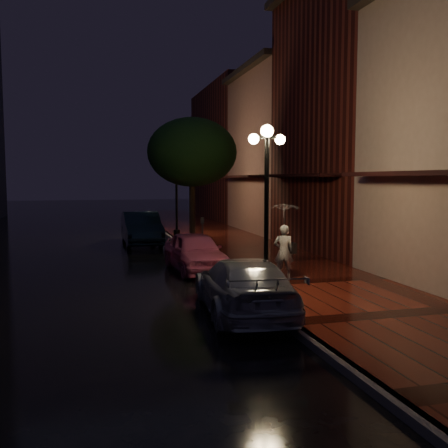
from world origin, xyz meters
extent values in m
plane|color=black|center=(0.00, 0.00, 0.00)|extent=(120.00, 120.00, 0.00)
cube|color=#40110B|center=(2.25, 0.00, 0.07)|extent=(4.50, 60.00, 0.15)
cube|color=#595451|center=(0.00, 0.00, 0.07)|extent=(0.25, 60.00, 0.15)
cube|color=#511914|center=(7.00, 2.00, 5.50)|extent=(5.00, 8.00, 11.00)
cube|color=#8C5951|center=(7.00, 10.00, 4.50)|extent=(5.00, 8.00, 9.00)
cube|color=#511914|center=(7.00, 20.00, 5.00)|extent=(5.00, 12.00, 10.00)
cylinder|color=black|center=(0.35, -5.00, 2.15)|extent=(0.12, 0.12, 4.00)
cylinder|color=black|center=(0.35, -5.00, 0.30)|extent=(0.36, 0.36, 0.30)
cube|color=black|center=(0.35, -5.00, 4.15)|extent=(0.70, 0.08, 0.08)
sphere|color=#FDE197|center=(0.35, -5.00, 4.30)|extent=(0.32, 0.32, 0.32)
sphere|color=#FDE197|center=(0.00, -5.00, 4.10)|extent=(0.26, 0.26, 0.26)
sphere|color=#FDE197|center=(0.70, -5.00, 4.10)|extent=(0.26, 0.26, 0.26)
cylinder|color=black|center=(0.35, 9.00, 2.15)|extent=(0.12, 0.12, 4.00)
cylinder|color=black|center=(0.35, 9.00, 0.30)|extent=(0.36, 0.36, 0.30)
cube|color=black|center=(0.35, 9.00, 4.15)|extent=(0.70, 0.08, 0.08)
sphere|color=#FDE197|center=(0.35, 9.00, 4.30)|extent=(0.32, 0.32, 0.32)
sphere|color=#FDE197|center=(0.00, 9.00, 4.10)|extent=(0.26, 0.26, 0.26)
sphere|color=#FDE197|center=(0.70, 9.00, 4.10)|extent=(0.26, 0.26, 0.26)
cylinder|color=black|center=(0.60, 6.00, 1.75)|extent=(0.28, 0.28, 3.20)
ellipsoid|color=black|center=(0.60, 6.00, 4.35)|extent=(4.16, 4.16, 3.20)
sphere|color=black|center=(1.30, 6.60, 3.75)|extent=(1.80, 1.80, 1.80)
sphere|color=black|center=(0.00, 5.30, 3.85)|extent=(1.80, 1.80, 1.80)
imported|color=#C55175|center=(-0.60, -0.56, 0.67)|extent=(1.83, 4.01, 1.33)
imported|color=black|center=(-1.70, 6.86, 0.77)|extent=(1.69, 4.72, 1.55)
imported|color=#98999F|center=(-0.60, -6.14, 0.66)|extent=(2.19, 4.65, 1.31)
imported|color=white|center=(1.55, -3.20, 0.95)|extent=(0.69, 0.57, 1.61)
imported|color=silver|center=(1.55, -3.20, 1.97)|extent=(0.94, 0.95, 0.86)
cylinder|color=black|center=(1.55, -3.20, 1.33)|extent=(0.02, 0.02, 1.29)
cube|color=black|center=(1.82, -3.25, 1.06)|extent=(0.13, 0.30, 0.32)
cylinder|color=black|center=(0.15, 1.73, 0.77)|extent=(0.07, 0.07, 1.25)
cube|color=black|center=(0.15, 1.73, 1.51)|extent=(0.15, 0.13, 0.25)
camera|label=1|loc=(-3.91, -16.93, 3.10)|focal=40.00mm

